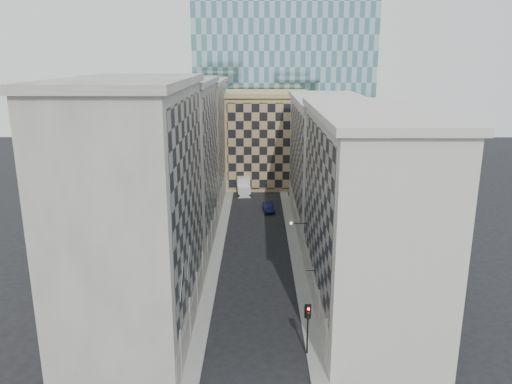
{
  "coord_description": "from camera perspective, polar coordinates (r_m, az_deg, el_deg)",
  "views": [
    {
      "loc": [
        0.19,
        -32.52,
        25.4
      ],
      "look_at": [
        0.03,
        14.46,
        12.66
      ],
      "focal_mm": 35.0,
      "sensor_mm": 36.0,
      "label": 1
    }
  ],
  "objects": [
    {
      "name": "tan_block",
      "position": [
        101.7,
        1.22,
        6.14
      ],
      "size": [
        16.8,
        14.8,
        18.8
      ],
      "color": "tan",
      "rests_on": "ground"
    },
    {
      "name": "bldg_left_a",
      "position": [
        46.92,
        -13.47,
        -2.08
      ],
      "size": [
        10.8,
        22.8,
        23.7
      ],
      "color": "gray",
      "rests_on": "ground"
    },
    {
      "name": "sidewalk_west",
      "position": [
        67.68,
        -4.46,
        -6.85
      ],
      "size": [
        1.5,
        100.0,
        0.15
      ],
      "primitive_type": "cube",
      "color": "gray",
      "rests_on": "ground"
    },
    {
      "name": "bldg_left_c",
      "position": [
        89.42,
        -6.95,
        5.68
      ],
      "size": [
        10.8,
        22.8,
        21.7
      ],
      "color": "gray",
      "rests_on": "ground"
    },
    {
      "name": "traffic_light",
      "position": [
        44.73,
        5.95,
        -14.23
      ],
      "size": [
        0.59,
        0.51,
        4.67
      ],
      "rotation": [
        0.0,
        0.0,
        0.07
      ],
      "color": "black",
      "rests_on": "sidewalk_east"
    },
    {
      "name": "bracket_lamp",
      "position": [
        59.84,
        4.21,
        -3.58
      ],
      "size": [
        1.98,
        0.36,
        0.36
      ],
      "color": "black",
      "rests_on": "ground"
    },
    {
      "name": "shop_sign",
      "position": [
        52.2,
        6.0,
        -9.31
      ],
      "size": [
        0.88,
        0.77,
        0.86
      ],
      "rotation": [
        0.0,
        0.0,
        -0.03
      ],
      "color": "black",
      "rests_on": "ground"
    },
    {
      "name": "box_truck",
      "position": [
        95.62,
        -1.44,
        0.65
      ],
      "size": [
        2.92,
        6.15,
        3.27
      ],
      "rotation": [
        0.0,
        0.0,
        0.08
      ],
      "color": "silver",
      "rests_on": "ground"
    },
    {
      "name": "church_tower",
      "position": [
        114.53,
        0.1,
        15.95
      ],
      "size": [
        7.2,
        7.2,
        51.5
      ],
      "color": "#2D2623",
      "rests_on": "ground"
    },
    {
      "name": "bldg_right_a",
      "position": [
        50.99,
        12.3,
        -2.38
      ],
      "size": [
        10.8,
        26.8,
        20.7
      ],
      "color": "beige",
      "rests_on": "ground"
    },
    {
      "name": "dark_car",
      "position": [
        84.76,
        1.43,
        -1.73
      ],
      "size": [
        1.99,
        4.71,
        1.51
      ],
      "primitive_type": "imported",
      "rotation": [
        0.0,
        0.0,
        0.09
      ],
      "color": "#0E1335",
      "rests_on": "ground"
    },
    {
      "name": "sidewalk_east",
      "position": [
        67.65,
        4.51,
        -6.86
      ],
      "size": [
        1.5,
        100.0,
        0.15
      ],
      "primitive_type": "cube",
      "color": "gray",
      "rests_on": "ground"
    },
    {
      "name": "bldg_left_b",
      "position": [
        67.93,
        -9.2,
        3.02
      ],
      "size": [
        10.8,
        22.8,
        22.7
      ],
      "color": "gray",
      "rests_on": "ground"
    },
    {
      "name": "bldg_right_b",
      "position": [
        76.88,
        8.21,
        3.35
      ],
      "size": [
        10.8,
        28.8,
        19.7
      ],
      "color": "beige",
      "rests_on": "ground"
    },
    {
      "name": "flagpoles_left",
      "position": [
        42.71,
        -8.12,
        -9.03
      ],
      "size": [
        0.1,
        6.33,
        2.33
      ],
      "color": "gray",
      "rests_on": "ground"
    }
  ]
}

